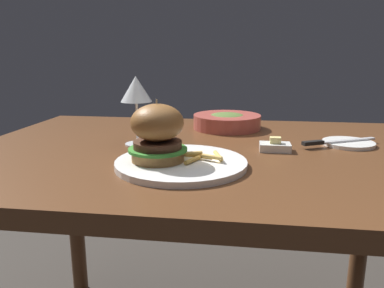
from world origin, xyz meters
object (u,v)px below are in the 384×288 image
object	(u,v)px
table_knife	(333,142)
soup_bowl	(227,121)
butter_dish	(275,146)
bread_plate	(348,143)
main_plate	(181,163)
wine_glass	(136,91)
burger_sandwich	(157,133)

from	to	relation	value
table_knife	soup_bowl	distance (m)	0.36
butter_dish	bread_plate	bearing A→B (deg)	24.35
main_plate	table_knife	size ratio (longest dim) A/B	1.37
soup_bowl	bread_plate	bearing A→B (deg)	-28.41
bread_plate	wine_glass	bearing A→B (deg)	-172.39
main_plate	bread_plate	bearing A→B (deg)	31.50
wine_glass	butter_dish	distance (m)	0.39
table_knife	bread_plate	bearing A→B (deg)	27.07
butter_dish	table_knife	bearing A→B (deg)	23.54
main_plate	burger_sandwich	world-z (taller)	burger_sandwich
bread_plate	soup_bowl	xyz separation A→B (m)	(-0.34, 0.18, 0.02)
burger_sandwich	table_knife	size ratio (longest dim) A/B	0.63
burger_sandwich	wine_glass	world-z (taller)	wine_glass
butter_dish	burger_sandwich	bearing A→B (deg)	-146.86
burger_sandwich	wine_glass	xyz separation A→B (m)	(-0.10, 0.19, 0.07)
table_knife	soup_bowl	bearing A→B (deg)	144.80
bread_plate	soup_bowl	size ratio (longest dim) A/B	0.62
main_plate	butter_dish	bearing A→B (deg)	37.36
wine_glass	bread_plate	world-z (taller)	wine_glass
burger_sandwich	wine_glass	bearing A→B (deg)	117.83
main_plate	wine_glass	world-z (taller)	wine_glass
main_plate	wine_glass	size ratio (longest dim) A/B	1.57
burger_sandwich	soup_bowl	xyz separation A→B (m)	(0.13, 0.45, -0.05)
main_plate	butter_dish	xyz separation A→B (m)	(0.21, 0.16, 0.00)
main_plate	table_knife	xyz separation A→B (m)	(0.37, 0.23, 0.01)
main_plate	wine_glass	distance (m)	0.27
main_plate	soup_bowl	size ratio (longest dim) A/B	1.32
wine_glass	table_knife	distance (m)	0.54
main_plate	table_knife	world-z (taller)	table_knife
bread_plate	soup_bowl	distance (m)	0.38
burger_sandwich	bread_plate	bearing A→B (deg)	29.52
soup_bowl	wine_glass	bearing A→B (deg)	-131.53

